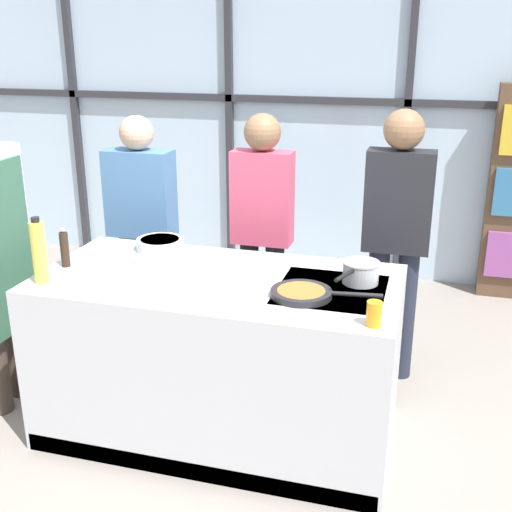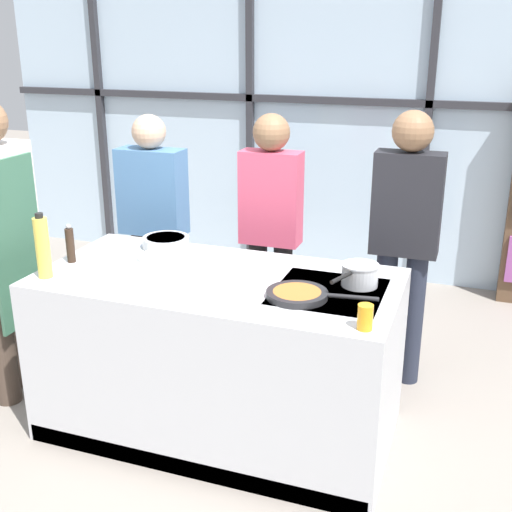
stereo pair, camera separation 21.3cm
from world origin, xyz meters
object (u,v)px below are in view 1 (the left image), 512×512
(spectator_center_left, at_px, (262,223))
(saucepan, at_px, (360,272))
(white_plate, at_px, (159,259))
(oil_bottle, at_px, (39,252))
(pepper_grinder, at_px, (65,249))
(mixing_bowl, at_px, (160,244))
(spectator_center_right, at_px, (397,229))
(spectator_far_left, at_px, (142,221))
(frying_pan, at_px, (303,293))
(juice_glass_near, at_px, (374,314))

(spectator_center_left, bearing_deg, saucepan, 133.48)
(white_plate, height_order, oil_bottle, oil_bottle)
(saucepan, relative_size, pepper_grinder, 1.54)
(saucepan, xyz_separation_m, white_plate, (-1.11, 0.04, -0.05))
(mixing_bowl, bearing_deg, spectator_center_right, 22.27)
(oil_bottle, bearing_deg, mixing_bowl, 60.55)
(spectator_center_right, height_order, white_plate, spectator_center_right)
(spectator_far_left, bearing_deg, mixing_bowl, 124.61)
(frying_pan, height_order, pepper_grinder, pepper_grinder)
(frying_pan, distance_m, pepper_grinder, 1.31)
(spectator_far_left, bearing_deg, white_plate, 121.61)
(mixing_bowl, bearing_deg, frying_pan, -26.26)
(spectator_far_left, height_order, mixing_bowl, spectator_far_left)
(spectator_center_left, distance_m, pepper_grinder, 1.25)
(white_plate, xyz_separation_m, pepper_grinder, (-0.44, -0.22, 0.09))
(spectator_center_left, xyz_separation_m, spectator_center_right, (0.83, 0.00, 0.03))
(white_plate, bearing_deg, juice_glass_near, -22.97)
(saucepan, bearing_deg, spectator_far_left, 154.12)
(spectator_center_right, height_order, juice_glass_near, spectator_center_right)
(spectator_far_left, xyz_separation_m, saucepan, (1.54, -0.75, 0.07))
(frying_pan, bearing_deg, spectator_far_left, 142.67)
(mixing_bowl, bearing_deg, white_plate, -68.51)
(spectator_center_left, bearing_deg, spectator_far_left, 0.00)
(saucepan, height_order, juice_glass_near, same)
(spectator_far_left, bearing_deg, juice_glass_near, 143.47)
(frying_pan, xyz_separation_m, oil_bottle, (-1.30, -0.18, 0.14))
(frying_pan, distance_m, mixing_bowl, 1.05)
(spectator_far_left, bearing_deg, pepper_grinder, 89.84)
(spectator_center_left, xyz_separation_m, oil_bottle, (-0.83, -1.17, 0.12))
(spectator_far_left, xyz_separation_m, pepper_grinder, (-0.00, -0.93, 0.11))
(spectator_far_left, height_order, spectator_center_left, spectator_center_left)
(spectator_far_left, distance_m, spectator_center_left, 0.84)
(spectator_center_left, relative_size, juice_glass_near, 14.63)
(saucepan, relative_size, mixing_bowl, 1.23)
(oil_bottle, bearing_deg, spectator_center_left, 54.77)
(oil_bottle, xyz_separation_m, juice_glass_near, (1.65, -0.06, -0.11))
(oil_bottle, height_order, pepper_grinder, oil_bottle)
(juice_glass_near, bearing_deg, frying_pan, 146.55)
(spectator_center_left, relative_size, spectator_center_right, 0.97)
(pepper_grinder, bearing_deg, spectator_far_left, 89.84)
(spectator_far_left, bearing_deg, saucepan, 154.12)
(mixing_bowl, xyz_separation_m, juice_glass_near, (1.29, -0.70, 0.02))
(spectator_center_left, height_order, mixing_bowl, spectator_center_left)
(frying_pan, xyz_separation_m, saucepan, (0.24, 0.25, 0.04))
(saucepan, distance_m, oil_bottle, 1.60)
(white_plate, relative_size, juice_glass_near, 2.49)
(frying_pan, bearing_deg, oil_bottle, -172.30)
(spectator_far_left, relative_size, pepper_grinder, 7.36)
(spectator_center_left, xyz_separation_m, frying_pan, (0.47, -1.00, -0.03))
(white_plate, relative_size, oil_bottle, 0.82)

